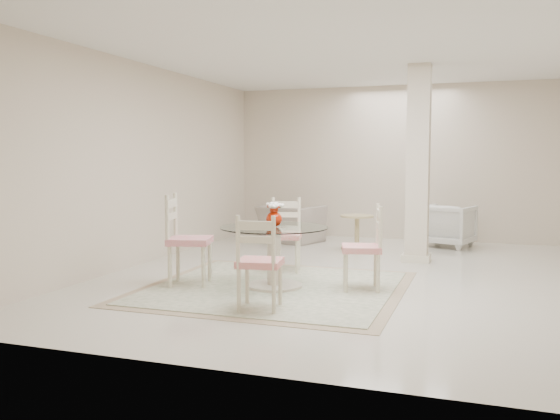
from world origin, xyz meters
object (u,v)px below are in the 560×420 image
(armchair_white, at_px, (448,225))
(side_table, at_px, (357,234))
(dining_table, at_px, (274,257))
(dining_chair_north, at_px, (285,229))
(dining_chair_south, at_px, (258,256))
(recliner_taupe, at_px, (291,224))
(dining_chair_east, at_px, (368,241))
(red_vase, at_px, (274,215))
(dining_chair_west, at_px, (183,233))
(column, at_px, (418,164))

(armchair_white, relative_size, side_table, 1.39)
(dining_table, height_order, dining_chair_north, dining_chair_north)
(dining_chair_north, distance_m, dining_chair_south, 2.03)
(dining_table, distance_m, recliner_taupe, 3.64)
(dining_table, distance_m, dining_chair_north, 1.03)
(dining_chair_east, bearing_deg, armchair_white, 155.63)
(side_table, bearing_deg, dining_table, -95.48)
(recliner_taupe, xyz_separation_m, side_table, (1.24, -0.46, -0.06))
(dining_chair_south, bearing_deg, side_table, -100.00)
(dining_table, distance_m, red_vase, 0.47)
(dining_chair_south, bearing_deg, red_vase, -87.36)
(dining_chair_south, bearing_deg, dining_chair_north, -87.17)
(armchair_white, bearing_deg, side_table, 47.32)
(armchair_white, bearing_deg, dining_chair_west, 74.08)
(column, bearing_deg, dining_table, -119.63)
(dining_chair_west, height_order, recliner_taupe, dining_chair_west)
(column, distance_m, dining_table, 2.81)
(side_table, bearing_deg, column, -37.93)
(red_vase, bearing_deg, side_table, 84.53)
(recliner_taupe, height_order, side_table, recliner_taupe)
(dining_table, xyz_separation_m, dining_chair_south, (0.20, -1.00, 0.18))
(recliner_taupe, distance_m, side_table, 1.32)
(column, xyz_separation_m, dining_chair_east, (-0.30, -2.07, -0.81))
(recliner_taupe, distance_m, armchair_white, 2.60)
(column, height_order, recliner_taupe, column)
(column, xyz_separation_m, red_vase, (-1.30, -2.28, -0.53))
(dining_chair_east, distance_m, dining_chair_south, 1.44)
(dining_table, bearing_deg, dining_chair_west, -168.20)
(dining_table, height_order, red_vase, red_vase)
(red_vase, height_order, armchair_white, red_vase)
(dining_table, bearing_deg, column, 60.37)
(column, height_order, red_vase, column)
(column, distance_m, armchair_white, 1.89)
(dining_table, xyz_separation_m, dining_chair_west, (-1.00, -0.21, 0.25))
(red_vase, relative_size, dining_chair_west, 0.24)
(red_vase, relative_size, dining_chair_north, 0.26)
(dining_chair_north, bearing_deg, armchair_white, 44.03)
(column, xyz_separation_m, dining_chair_west, (-2.30, -2.49, -0.75))
(column, relative_size, recliner_taupe, 2.82)
(dining_table, height_order, side_table, dining_table)
(column, distance_m, side_table, 1.68)
(column, bearing_deg, dining_chair_north, -139.44)
(dining_chair_north, bearing_deg, dining_chair_east, -46.44)
(dining_chair_north, bearing_deg, recliner_taupe, 93.21)
(column, bearing_deg, side_table, 142.07)
(dining_chair_east, bearing_deg, side_table, 179.37)
(red_vase, xyz_separation_m, dining_chair_west, (-1.00, -0.21, -0.22))
(column, bearing_deg, red_vase, -119.61)
(dining_table, relative_size, dining_chair_west, 1.04)
(red_vase, bearing_deg, recliner_taupe, 105.04)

